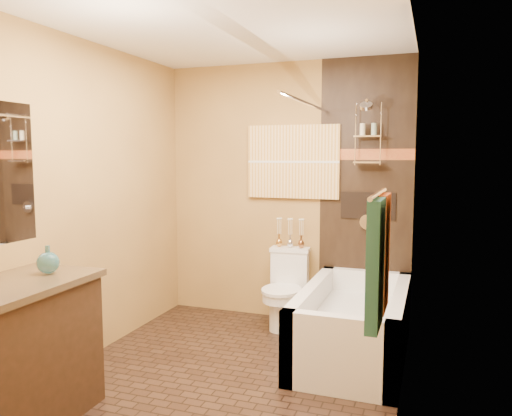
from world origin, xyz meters
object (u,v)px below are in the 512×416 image
at_px(toilet, 285,288).
at_px(vanity, 13,356).
at_px(bathtub, 354,329).
at_px(sunset_painting, 293,162).

height_order(toilet, vanity, vanity).
relative_size(bathtub, vanity, 1.50).
xyz_separation_m(bathtub, toilet, (-0.72, 0.48, 0.15)).
xyz_separation_m(sunset_painting, bathtub, (0.72, -0.73, -1.33)).
height_order(bathtub, toilet, toilet).
bearing_deg(bathtub, toilet, 146.37).
distance_m(sunset_painting, vanity, 2.89).
height_order(sunset_painting, vanity, sunset_painting).
bearing_deg(toilet, sunset_painting, 84.62).
xyz_separation_m(bathtub, vanity, (-1.72, -1.75, 0.22)).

